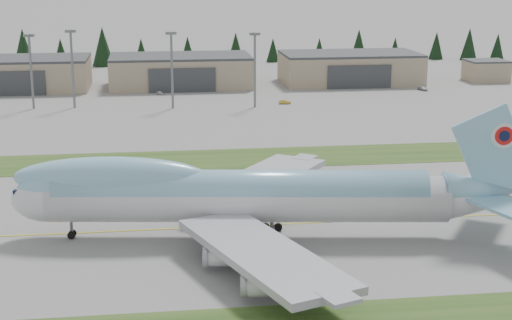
{
  "coord_description": "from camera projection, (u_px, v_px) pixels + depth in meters",
  "views": [
    {
      "loc": [
        -24.74,
        -120.75,
        41.95
      ],
      "look_at": [
        -7.06,
        11.98,
        8.0
      ],
      "focal_mm": 55.0,
      "sensor_mm": 36.0,
      "label": 1
    }
  ],
  "objects": [
    {
      "name": "hangar_center",
      "position": [
        181.0,
        71.0,
        270.28
      ],
      "size": [
        48.0,
        26.6,
        10.8
      ],
      "color": "gray",
      "rests_on": "ground"
    },
    {
      "name": "service_vehicle_b",
      "position": [
        285.0,
        104.0,
        237.96
      ],
      "size": [
        3.76,
        1.51,
        1.22
      ],
      "primitive_type": "imported",
      "rotation": [
        0.0,
        0.0,
        1.51
      ],
      "color": "gold",
      "rests_on": "ground"
    },
    {
      "name": "service_vehicle_a",
      "position": [
        160.0,
        95.0,
        254.74
      ],
      "size": [
        2.25,
        3.64,
        1.16
      ],
      "primitive_type": "imported",
      "rotation": [
        0.0,
        0.0,
        0.28
      ],
      "color": "silver",
      "rests_on": "ground"
    },
    {
      "name": "grass_strip_far",
      "position": [
        268.0,
        158.0,
        172.73
      ],
      "size": [
        400.0,
        18.0,
        0.08
      ],
      "primitive_type": "cube",
      "color": "#2C4A1A",
      "rests_on": "ground"
    },
    {
      "name": "service_vehicle_c",
      "position": [
        423.0,
        90.0,
        262.97
      ],
      "size": [
        2.86,
        4.81,
        1.31
      ],
      "primitive_type": "imported",
      "rotation": [
        0.0,
        0.0,
        0.24
      ],
      "color": "#A5A6AA",
      "rests_on": "ground"
    },
    {
      "name": "hangar_right",
      "position": [
        350.0,
        68.0,
        277.96
      ],
      "size": [
        48.0,
        26.6,
        10.8
      ],
      "color": "gray",
      "rests_on": "ground"
    },
    {
      "name": "taxiway_line_main",
      "position": [
        308.0,
        223.0,
        129.5
      ],
      "size": [
        400.0,
        0.4,
        0.02
      ],
      "primitive_type": "cube",
      "color": "gold",
      "rests_on": "ground"
    },
    {
      "name": "boeing_747_freighter",
      "position": [
        242.0,
        195.0,
        120.74
      ],
      "size": [
        81.75,
        69.71,
        21.45
      ],
      "rotation": [
        0.0,
        0.0,
        -0.13
      ],
      "color": "silver",
      "rests_on": "ground"
    },
    {
      "name": "floodlight_masts",
      "position": [
        132.0,
        55.0,
        227.72
      ],
      "size": [
        68.04,
        9.22,
        22.82
      ],
      "color": "slate",
      "rests_on": "ground"
    },
    {
      "name": "conifer_belt",
      "position": [
        190.0,
        48.0,
        329.52
      ],
      "size": [
        266.63,
        13.61,
        16.16
      ],
      "color": "black",
      "rests_on": "ground"
    },
    {
      "name": "ground",
      "position": [
        308.0,
        223.0,
        129.5
      ],
      "size": [
        7000.0,
        7000.0,
        0.0
      ],
      "primitive_type": "plane",
      "color": "slate",
      "rests_on": "ground"
    },
    {
      "name": "hangar_left",
      "position": [
        17.0,
        74.0,
        263.24
      ],
      "size": [
        48.0,
        26.6,
        10.8
      ],
      "color": "gray",
      "rests_on": "ground"
    },
    {
      "name": "control_shed",
      "position": [
        486.0,
        70.0,
        282.92
      ],
      "size": [
        14.0,
        12.0,
        7.6
      ],
      "color": "gray",
      "rests_on": "ground"
    }
  ]
}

